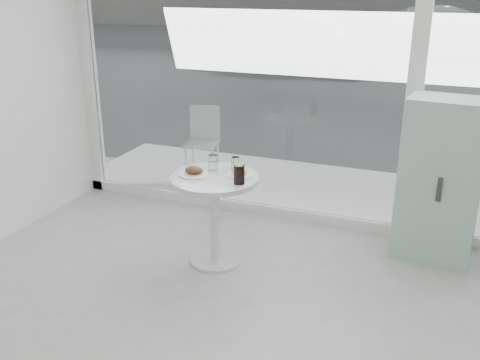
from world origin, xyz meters
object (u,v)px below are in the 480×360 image
at_px(mint_cabinet, 440,180).
at_px(car_silver, 449,33).
at_px(patio_chair, 203,137).
at_px(water_tumbler_a, 213,163).
at_px(plate_fritter, 194,172).
at_px(plate_donut, 240,173).
at_px(water_tumbler_b, 235,164).
at_px(cola_glass, 239,174).
at_px(car_white, 314,39).
at_px(main_table, 215,202).

relative_size(mint_cabinet, car_silver, 0.29).
relative_size(patio_chair, water_tumbler_a, 6.46).
xyz_separation_m(plate_fritter, plate_donut, (0.35, 0.12, -0.01)).
bearing_deg(water_tumbler_b, plate_fritter, -136.49).
bearing_deg(water_tumbler_a, water_tumbler_b, 23.86).
relative_size(patio_chair, cola_glass, 5.06).
distance_m(patio_chair, car_white, 9.06).
height_order(water_tumbler_b, cola_glass, cola_glass).
bearing_deg(patio_chair, car_silver, 67.96).
distance_m(mint_cabinet, water_tumbler_a, 1.89).
bearing_deg(car_white, patio_chair, -167.94).
bearing_deg(plate_fritter, car_white, 98.86).
bearing_deg(car_silver, water_tumbler_b, 164.52).
distance_m(water_tumbler_b, cola_glass, 0.33).
bearing_deg(water_tumbler_a, car_white, 99.48).
bearing_deg(cola_glass, patio_chair, 122.45).
distance_m(mint_cabinet, car_white, 10.61).
distance_m(mint_cabinet, cola_glass, 1.70).
bearing_deg(plate_fritter, patio_chair, 113.09).
xyz_separation_m(patio_chair, water_tumbler_b, (1.03, -1.56, 0.29)).
distance_m(mint_cabinet, plate_donut, 1.67).
bearing_deg(mint_cabinet, car_white, 114.87).
height_order(main_table, car_white, car_white).
xyz_separation_m(main_table, cola_glass, (0.24, -0.08, 0.30)).
relative_size(car_white, water_tumbler_a, 34.40).
relative_size(plate_fritter, plate_donut, 1.17).
relative_size(main_table, car_white, 0.17).
relative_size(mint_cabinet, plate_fritter, 5.72).
xyz_separation_m(mint_cabinet, water_tumbler_a, (-1.77, -0.65, 0.14)).
bearing_deg(main_table, plate_donut, 25.52).
height_order(patio_chair, plate_donut, patio_chair).
distance_m(water_tumbler_a, cola_glass, 0.39).
bearing_deg(main_table, car_white, 99.73).
distance_m(mint_cabinet, patio_chair, 2.82).
bearing_deg(car_silver, mint_cabinet, 171.35).
distance_m(main_table, cola_glass, 0.39).
distance_m(mint_cabinet, car_silver, 12.93).
xyz_separation_m(mint_cabinet, plate_fritter, (-1.86, -0.82, 0.11)).
height_order(main_table, mint_cabinet, mint_cabinet).
height_order(patio_chair, cola_glass, cola_glass).
distance_m(car_silver, water_tumbler_a, 13.67).
distance_m(car_white, plate_fritter, 10.95).
height_order(main_table, water_tumbler_b, water_tumbler_b).
xyz_separation_m(patio_chair, plate_donut, (1.12, -1.70, 0.26)).
bearing_deg(mint_cabinet, plate_fritter, -150.89).
relative_size(patio_chair, plate_fritter, 3.47).
height_order(plate_fritter, cola_glass, cola_glass).
bearing_deg(car_white, mint_cabinet, -154.19).
height_order(mint_cabinet, cola_glass, mint_cabinet).
bearing_deg(cola_glass, plate_fritter, 173.32).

